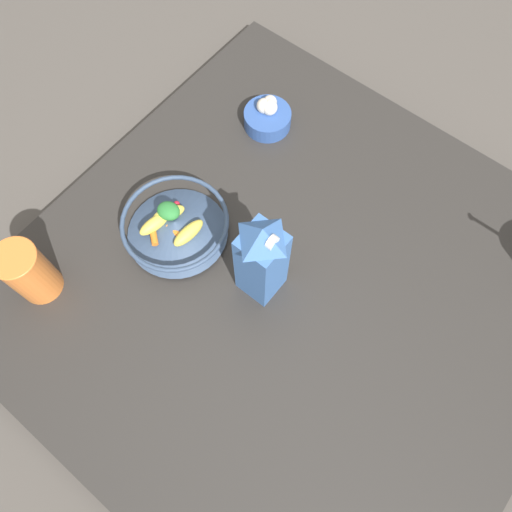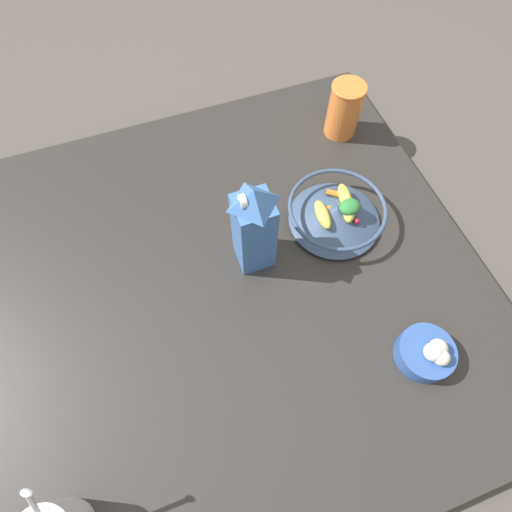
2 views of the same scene
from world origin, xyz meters
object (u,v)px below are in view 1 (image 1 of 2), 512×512
object	(u,v)px
fruit_bowl	(175,226)
garlic_bowl	(267,116)
drinking_cup	(28,272)
milk_carton	(262,259)

from	to	relation	value
fruit_bowl	garlic_bowl	size ratio (longest dim) A/B	2.02
fruit_bowl	drinking_cup	size ratio (longest dim) A/B	1.55
drinking_cup	garlic_bowl	distance (m)	0.65
drinking_cup	milk_carton	bearing A→B (deg)	-50.61
drinking_cup	garlic_bowl	size ratio (longest dim) A/B	1.30
drinking_cup	garlic_bowl	bearing A→B (deg)	-9.79
fruit_bowl	milk_carton	distance (m)	0.24
fruit_bowl	milk_carton	size ratio (longest dim) A/B	0.92
milk_carton	drinking_cup	size ratio (longest dim) A/B	1.69
fruit_bowl	milk_carton	world-z (taller)	milk_carton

